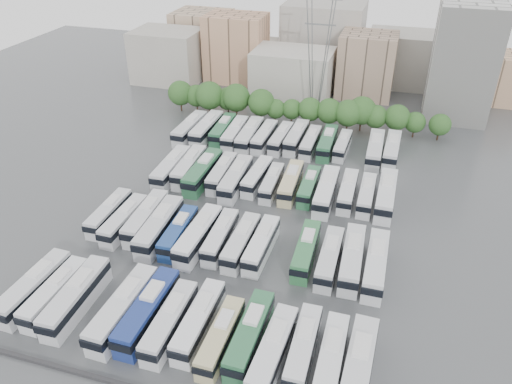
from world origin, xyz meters
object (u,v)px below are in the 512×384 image
(bus_r1_s2, at_px, (146,218))
(bus_r2_s13, at_px, (386,195))
(bus_r2_s9, at_px, (309,186))
(bus_r3_s3, at_px, (235,133))
(bus_r2_s10, at_px, (326,191))
(bus_r1_s10, at_px, (306,250))
(bus_r3_s10, at_px, (343,145))
(bus_r0_s5, at_px, (148,311))
(bus_r2_s1, at_px, (171,168))
(bus_r0_s1, at_px, (55,293))
(bus_r1_s8, at_px, (261,245))
(bus_r1_s4, at_px, (178,232))
(bus_r3_s13, at_px, (392,149))
(bus_r0_s9, at_px, (250,335))
(bus_r0_s7, at_px, (199,321))
(bus_r3_s5, at_px, (264,137))
(bus_r3_s2, at_px, (223,130))
(bus_r3_s12, at_px, (375,150))
(bus_r1_s13, at_px, (376,264))
(bus_r0_s6, at_px, (170,321))
(bus_r0_s13, at_px, (358,369))
(bus_r0_s2, at_px, (76,297))
(bus_r2_s5, at_px, (236,179))
(bus_r1_s5, at_px, (198,235))
(bus_r3_s4, at_px, (249,135))
(bus_r2_s3, at_px, (203,172))
(bus_r0_s8, at_px, (221,337))
(bus_r2_s8, at_px, (291,182))
(bus_r0_s10, at_px, (273,351))
(bus_r1_s7, at_px, (241,242))
(bus_r0_s11, at_px, (303,347))
(bus_r2_s4, at_px, (222,173))
(bus_r3_s6, at_px, (281,138))
(bus_r2_s12, at_px, (366,195))
(bus_r3_s9, at_px, (327,143))
(bus_r3_s1, at_px, (207,129))
(bus_r0_s4, at_px, (123,308))
(bus_r2_s6, at_px, (257,176))
(bus_r1_s0, at_px, (109,213))
(bus_r2_s11, at_px, (348,191))
(bus_r3_s0, at_px, (190,128))
(apartment_tower, at_px, (463,62))
(bus_r3_s8, at_px, (310,142))
(electricity_pylon, at_px, (320,36))
(bus_r1_s3, at_px, (159,226))
(bus_r1_s12, at_px, (352,258))
(bus_r3_s7, at_px, (296,137))
(bus_r2_s7, at_px, (272,183))
(bus_r1_s11, at_px, (329,258))

(bus_r1_s2, height_order, bus_r2_s13, bus_r2_s13)
(bus_r2_s9, bearing_deg, bus_r3_s3, 138.89)
(bus_r2_s10, bearing_deg, bus_r1_s10, -90.78)
(bus_r3_s10, bearing_deg, bus_r0_s5, -105.20)
(bus_r2_s9, xyz_separation_m, bus_r2_s10, (3.29, -1.29, 0.33))
(bus_r2_s1, bearing_deg, bus_r0_s1, -91.84)
(bus_r1_s8, bearing_deg, bus_r1_s4, -176.46)
(bus_r3_s13, bearing_deg, bus_r0_s9, -102.10)
(bus_r0_s7, bearing_deg, bus_r3_s5, 97.33)
(bus_r0_s9, bearing_deg, bus_r3_s13, 77.25)
(bus_r3_s2, bearing_deg, bus_r3_s12, -3.43)
(bus_r1_s13, xyz_separation_m, bus_r2_s9, (-13.36, 18.81, -0.31))
(bus_r0_s6, distance_m, bus_r0_s13, 22.92)
(bus_r0_s2, bearing_deg, bus_r2_s5, 72.30)
(bus_r0_s9, distance_m, bus_r1_s5, 21.25)
(bus_r3_s4, bearing_deg, bus_r0_s13, -62.85)
(bus_r0_s5, bearing_deg, bus_r2_s3, 101.27)
(bus_r0_s7, bearing_deg, bus_r1_s13, 40.67)
(bus_r0_s8, distance_m, bus_r2_s8, 37.46)
(bus_r0_s10, relative_size, bus_r1_s7, 1.05)
(bus_r0_s11, bearing_deg, bus_r2_s4, 122.16)
(bus_r1_s10, bearing_deg, bus_r3_s6, 108.21)
(bus_r1_s4, xyz_separation_m, bus_r2_s3, (-3.29, 18.39, 0.32))
(bus_r2_s12, bearing_deg, bus_r0_s2, -132.55)
(bus_r3_s6, relative_size, bus_r3_s9, 0.95)
(bus_r0_s5, xyz_separation_m, bus_r3_s1, (-13.07, 53.18, 0.04))
(bus_r3_s1, height_order, bus_r3_s5, bus_r3_s1)
(bus_r1_s7, relative_size, bus_r1_s13, 0.92)
(bus_r2_s5, bearing_deg, bus_r0_s4, -96.22)
(bus_r3_s6, bearing_deg, bus_r2_s1, -129.11)
(bus_r1_s4, bearing_deg, bus_r0_s9, -47.05)
(bus_r2_s6, distance_m, bus_r2_s10, 13.29)
(bus_r1_s0, height_order, bus_r2_s11, bus_r2_s11)
(bus_r3_s0, bearing_deg, bus_r1_s2, -77.34)
(apartment_tower, distance_m, bus_r3_s8, 41.82)
(electricity_pylon, distance_m, bus_r1_s5, 59.78)
(bus_r1_s3, relative_size, bus_r1_s12, 1.04)
(bus_r0_s4, bearing_deg, bus_r1_s8, 55.51)
(bus_r3_s6, height_order, bus_r3_s7, bus_r3_s7)
(bus_r0_s8, height_order, bus_r2_s7, bus_r0_s8)
(electricity_pylon, distance_m, bus_r3_s10, 27.27)
(bus_r3_s8, bearing_deg, bus_r1_s2, -118.85)
(bus_r1_s4, height_order, bus_r1_s11, bus_r1_s11)
(bus_r3_s1, xyz_separation_m, bus_r3_s3, (6.59, -0.16, -0.14))
(bus_r0_s7, xyz_separation_m, bus_r2_s7, (-0.25, 35.12, -0.21))
(bus_r0_s1, xyz_separation_m, bus_r0_s8, (23.37, -0.70, -0.11))
(bus_r3_s13, bearing_deg, bus_r3_s2, -177.79)
(bus_r1_s2, relative_size, bus_r3_s7, 1.02)
(bus_r2_s9, distance_m, bus_r3_s6, 20.06)
(bus_r1_s10, relative_size, bus_r3_s3, 0.94)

